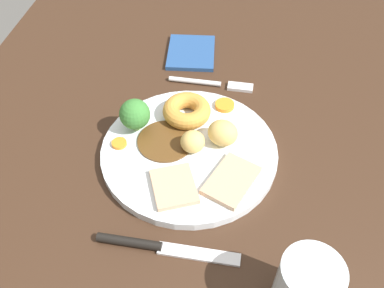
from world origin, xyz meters
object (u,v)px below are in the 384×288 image
(yorkshire_pudding, at_px, (187,111))
(meat_slice_under, at_px, (231,180))
(water_glass, at_px, (306,288))
(folded_napkin, at_px, (191,52))
(meat_slice_main, at_px, (174,186))
(knife, at_px, (155,246))
(roast_potato_right, at_px, (193,142))
(broccoli_floret, at_px, (135,114))
(dinner_plate, at_px, (192,151))
(carrot_coin_back, at_px, (119,143))
(roast_potato_left, at_px, (223,133))
(carrot_coin_front, at_px, (225,105))
(fork, at_px, (213,84))

(yorkshire_pudding, bearing_deg, meat_slice_under, 33.66)
(water_glass, height_order, folded_napkin, water_glass)
(meat_slice_main, xyz_separation_m, knife, (0.09, -0.01, -0.01))
(yorkshire_pudding, bearing_deg, roast_potato_right, 15.66)
(meat_slice_under, xyz_separation_m, broccoli_floret, (-0.09, -0.16, 0.03))
(meat_slice_main, bearing_deg, dinner_plate, 169.42)
(carrot_coin_back, relative_size, water_glass, 0.26)
(knife, bearing_deg, water_glass, -13.04)
(water_glass, bearing_deg, carrot_coin_back, -127.31)
(yorkshire_pudding, distance_m, folded_napkin, 0.19)
(roast_potato_left, relative_size, water_glass, 0.53)
(yorkshire_pudding, relative_size, folded_napkin, 0.70)
(water_glass, bearing_deg, meat_slice_main, -128.29)
(meat_slice_under, xyz_separation_m, carrot_coin_back, (-0.05, -0.17, -0.00))
(knife, bearing_deg, meat_slice_under, 52.24)
(roast_potato_right, xyz_separation_m, water_glass, (0.21, 0.15, 0.01))
(meat_slice_main, relative_size, folded_napkin, 0.62)
(roast_potato_left, height_order, water_glass, water_glass)
(folded_napkin, bearing_deg, water_glass, 22.33)
(carrot_coin_front, xyz_separation_m, water_glass, (0.31, 0.11, 0.03))
(dinner_plate, xyz_separation_m, meat_slice_main, (0.08, -0.01, 0.01))
(yorkshire_pudding, bearing_deg, carrot_coin_back, -50.84)
(fork, relative_size, folded_napkin, 1.39)
(meat_slice_under, xyz_separation_m, water_glass, (0.15, 0.09, 0.03))
(fork, distance_m, folded_napkin, 0.10)
(broccoli_floret, bearing_deg, meat_slice_under, 61.39)
(roast_potato_left, distance_m, roast_potato_right, 0.05)
(broccoli_floret, relative_size, knife, 0.29)
(carrot_coin_front, relative_size, broccoli_floret, 0.58)
(roast_potato_left, bearing_deg, knife, -20.50)
(broccoli_floret, xyz_separation_m, folded_napkin, (-0.23, 0.05, -0.04))
(water_glass, bearing_deg, dinner_plate, -143.69)
(roast_potato_left, distance_m, carrot_coin_back, 0.16)
(knife, distance_m, water_glass, 0.19)
(fork, bearing_deg, carrot_coin_back, -123.50)
(yorkshire_pudding, height_order, carrot_coin_front, yorkshire_pudding)
(carrot_coin_front, bearing_deg, roast_potato_left, 2.38)
(yorkshire_pudding, bearing_deg, fork, 161.90)
(carrot_coin_back, xyz_separation_m, knife, (0.16, 0.09, -0.01))
(carrot_coin_back, height_order, fork, carrot_coin_back)
(carrot_coin_back, distance_m, broccoli_floret, 0.05)
(folded_napkin, bearing_deg, carrot_coin_front, 26.45)
(meat_slice_under, bearing_deg, carrot_coin_front, -171.58)
(meat_slice_under, relative_size, water_glass, 0.94)
(broccoli_floret, distance_m, water_glass, 0.34)
(dinner_plate, xyz_separation_m, broccoli_floret, (-0.03, -0.09, 0.04))
(broccoli_floret, bearing_deg, dinner_plate, 72.01)
(dinner_plate, height_order, broccoli_floret, broccoli_floret)
(water_glass, bearing_deg, knife, -104.58)
(meat_slice_main, distance_m, water_glass, 0.22)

